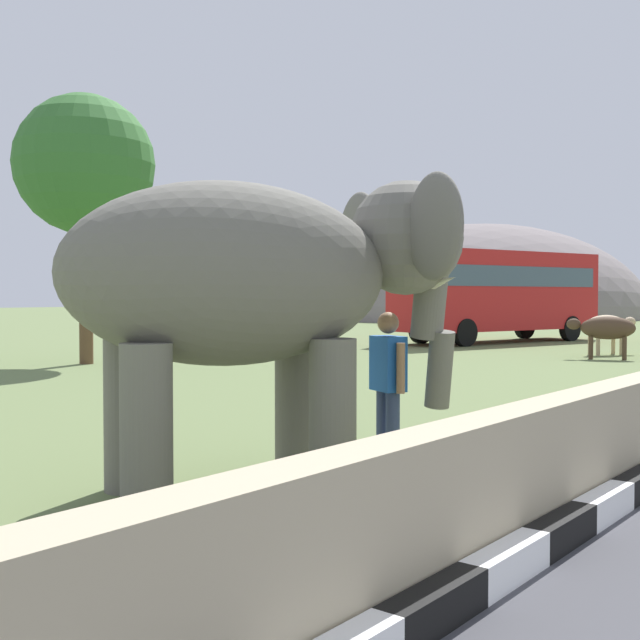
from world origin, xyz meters
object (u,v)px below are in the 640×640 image
elephant (266,280)px  person_handler (388,381)px  cow_mid (606,329)px  bus_red (498,289)px  cow_near (607,327)px

elephant → person_handler: elephant is taller
cow_mid → elephant: bearing=-171.1°
elephant → bus_red: bus_red is taller
elephant → person_handler: bearing=-14.8°
person_handler → cow_mid: 16.08m
cow_near → bus_red: bearing=54.6°
cow_mid → person_handler: bearing=-168.9°
bus_red → cow_mid: bearing=-132.6°
cow_mid → bus_red: bearing=47.4°
person_handler → elephant: bearing=165.2°
person_handler → bus_red: bus_red is taller
cow_mid → cow_near: bearing=17.8°
elephant → bus_red: bearing=21.1°
person_handler → cow_near: (17.44, 3.62, -0.06)m
bus_red → cow_near: bearing=-125.4°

